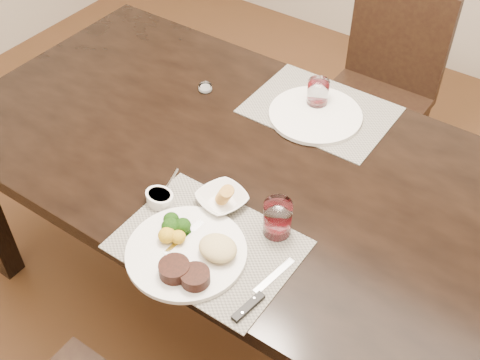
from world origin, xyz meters
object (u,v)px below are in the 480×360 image
Objects in this scene: cracker_bowl at (222,199)px; far_plate at (315,115)px; steak_knife at (255,299)px; dinner_plate at (190,253)px; wine_glass_near at (277,220)px; chair_far at (381,83)px.

cracker_bowl reaches higher than far_plate.
steak_knife is 1.44× the size of cracker_bowl.
cracker_bowl is at bearing -92.10° from far_plate.
dinner_plate is 0.21m from cracker_bowl.
far_plate is (-0.23, 0.71, 0.00)m from steak_knife.
cracker_bowl is 0.49m from far_plate.
steak_knife is at bearing 6.83° from dinner_plate.
far_plate is (-0.16, 0.49, -0.04)m from wine_glass_near.
cracker_bowl is at bearing 148.29° from steak_knife.
steak_knife is at bearing -79.12° from chair_far.
cracker_bowl is 0.54× the size of far_plate.
chair_far is at bearing 103.11° from dinner_plate.
wine_glass_near reaches higher than far_plate.
chair_far is at bearing 92.22° from far_plate.
chair_far is 2.97× the size of far_plate.
dinner_plate is 3.02× the size of wine_glass_near.
steak_knife is at bearing -71.15° from wine_glass_near.
wine_glass_near is at bearing 117.58° from steak_knife.
wine_glass_near is 0.52m from far_plate.
cracker_bowl is at bearing -89.64° from chair_far.
wine_glass_near reaches higher than dinner_plate.
far_plate is (0.02, 0.49, -0.01)m from cracker_bowl.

